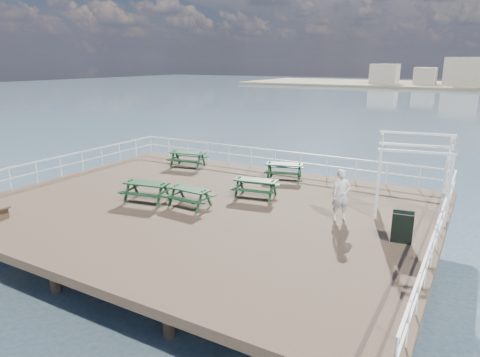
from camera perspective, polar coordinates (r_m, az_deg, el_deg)
name	(u,v)px	position (r m, az deg, el deg)	size (l,w,h in m)	color
ground	(204,208)	(17.88, -4.81, -3.92)	(18.00, 14.00, 0.30)	brown
railing	(234,171)	(19.69, -0.81, 1.07)	(17.77, 13.76, 1.10)	white
picnic_table_a	(188,156)	(24.14, -6.99, 2.98)	(2.18, 1.88, 0.94)	#143920
picnic_table_b	(284,168)	(21.60, 5.94, 1.44)	(2.15, 1.91, 0.88)	#143920
picnic_table_c	(256,184)	(18.59, 2.12, -0.78)	(2.06, 1.77, 0.89)	#143920
picnic_table_d	(147,188)	(18.49, -12.33, -1.19)	(2.12, 1.82, 0.91)	#143920
picnic_table_e	(190,193)	(17.57, -6.71, -1.97)	(1.80, 1.49, 0.84)	#143920
trellis_arbor	(412,180)	(17.24, 21.98, -0.23)	(2.82, 1.84, 3.24)	white
sandwich_board	(402,228)	(14.88, 20.80, -6.21)	(0.72, 0.58, 1.09)	black
person	(341,195)	(16.25, 13.33, -2.16)	(0.70, 0.46, 1.93)	white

